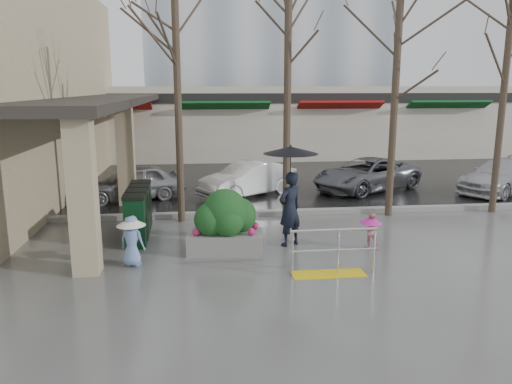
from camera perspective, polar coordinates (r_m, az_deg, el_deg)
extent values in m
plane|color=#51514F|center=(11.94, 0.69, -7.57)|extent=(120.00, 120.00, 0.00)
cube|color=black|center=(33.44, -4.07, 5.09)|extent=(120.00, 36.00, 0.01)
cube|color=gray|center=(15.73, -1.14, -2.46)|extent=(120.00, 0.30, 0.15)
cube|color=#2D2823|center=(19.46, -16.81, 10.39)|extent=(2.80, 18.00, 0.25)
cube|color=tan|center=(11.18, -19.19, -0.29)|extent=(0.55, 0.55, 3.50)
cube|color=tan|center=(17.49, -14.66, 4.21)|extent=(0.55, 0.55, 3.50)
cube|color=beige|center=(29.43, 0.16, 8.09)|extent=(34.00, 6.00, 4.00)
cube|color=maroon|center=(26.69, -16.62, 9.02)|extent=(4.50, 1.68, 0.87)
cube|color=#0F4C1E|center=(26.33, -3.48, 9.46)|extent=(4.50, 1.68, 0.87)
cube|color=maroon|center=(27.32, 9.36, 9.42)|extent=(4.50, 1.68, 0.87)
cube|color=#0F4C1E|center=(29.52, 20.78, 8.99)|extent=(4.50, 1.68, 0.87)
cube|color=black|center=(26.50, 0.90, 10.69)|extent=(34.00, 0.35, 0.50)
cube|color=yellow|center=(11.07, 8.27, -9.25)|extent=(1.60, 0.50, 0.02)
cylinder|color=silver|center=(10.74, 4.18, -7.06)|extent=(0.05, 0.05, 1.00)
cylinder|color=silver|center=(10.96, 9.36, -6.79)|extent=(0.05, 0.05, 1.00)
cylinder|color=silver|center=(11.20, 13.33, -6.55)|extent=(0.05, 0.05, 1.00)
cylinder|color=silver|center=(10.78, 8.94, -4.30)|extent=(1.90, 0.06, 0.06)
cylinder|color=silver|center=(10.92, 8.86, -6.57)|extent=(1.90, 0.04, 0.04)
cylinder|color=#382B21|center=(14.79, -8.89, 9.53)|extent=(0.22, 0.22, 6.80)
cylinder|color=#382B21|center=(15.01, 3.59, 10.06)|extent=(0.22, 0.22, 7.00)
cylinder|color=#382B21|center=(15.93, 15.49, 8.87)|extent=(0.22, 0.22, 6.50)
cylinder|color=#382B21|center=(17.52, 26.39, 9.46)|extent=(0.22, 0.22, 7.20)
imported|color=black|center=(12.67, 3.89, -1.94)|extent=(0.83, 0.76, 1.91)
cylinder|color=black|center=(12.47, 3.96, 2.46)|extent=(0.02, 0.02, 1.21)
cone|color=black|center=(12.39, 3.99, 4.80)|extent=(1.39, 1.39, 0.18)
sphere|color=black|center=(12.38, 4.00, 5.31)|extent=(0.05, 0.05, 0.05)
imported|color=pink|center=(12.85, 12.94, -4.30)|extent=(0.50, 0.43, 0.92)
cylinder|color=black|center=(12.81, 12.98, -3.58)|extent=(0.02, 0.02, 0.40)
cone|color=#D822A6|center=(12.78, 13.00, -3.11)|extent=(0.56, 0.56, 0.18)
sphere|color=black|center=(12.75, 13.03, -2.63)|extent=(0.05, 0.05, 0.05)
imported|color=#7290CB|center=(11.63, -14.00, -5.46)|extent=(0.66, 0.54, 1.16)
cylinder|color=black|center=(11.55, -14.06, -4.18)|extent=(0.02, 0.02, 0.54)
cone|color=white|center=(11.50, -14.11, -3.31)|extent=(0.66, 0.66, 0.18)
sphere|color=black|center=(11.47, -14.14, -2.78)|extent=(0.05, 0.05, 0.05)
cube|color=#65635E|center=(12.30, -3.51, -5.76)|extent=(1.90, 1.09, 0.50)
ellipsoid|color=#133B18|center=(12.10, -3.55, -2.36)|extent=(1.11, 1.00, 1.17)
sphere|color=#133B18|center=(12.02, -5.20, -3.17)|extent=(0.80, 0.80, 0.80)
sphere|color=#133B18|center=(12.29, -1.94, -2.70)|extent=(0.84, 0.84, 0.84)
cube|color=#0B3217|center=(12.95, -13.66, -3.46)|extent=(0.52, 0.52, 1.25)
cube|color=black|center=(12.79, -13.81, -0.52)|extent=(0.55, 0.55, 0.09)
cube|color=black|center=(13.55, -13.39, -2.77)|extent=(0.52, 0.52, 1.25)
cube|color=black|center=(13.40, -13.53, 0.05)|extent=(0.55, 0.55, 0.09)
cube|color=#0B3310|center=(14.15, -13.14, -2.13)|extent=(0.52, 0.52, 1.25)
cube|color=black|center=(14.01, -13.27, 0.57)|extent=(0.55, 0.55, 0.09)
cube|color=black|center=(14.75, -12.91, -1.54)|extent=(0.52, 0.52, 1.25)
cube|color=black|center=(14.61, -13.04, 1.05)|extent=(0.55, 0.55, 0.09)
imported|color=#A4A4A9|center=(18.38, -14.01, 1.06)|extent=(3.97, 2.51, 1.26)
imported|color=white|center=(18.51, -0.94, 1.50)|extent=(3.92, 3.23, 1.26)
imported|color=slate|center=(19.92, 12.53, 1.96)|extent=(4.98, 4.01, 1.26)
imported|color=silver|center=(21.32, 26.31, 1.64)|extent=(4.62, 3.78, 1.26)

